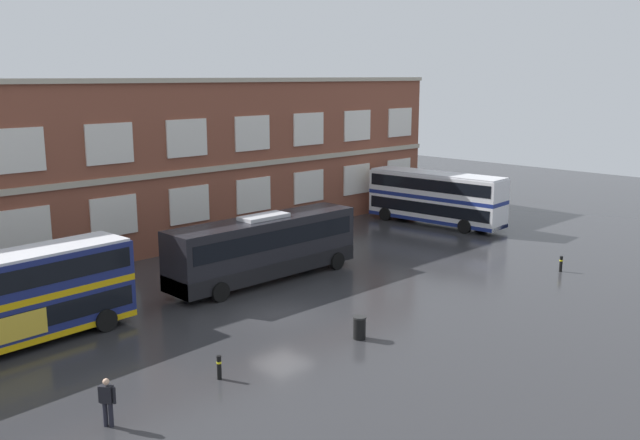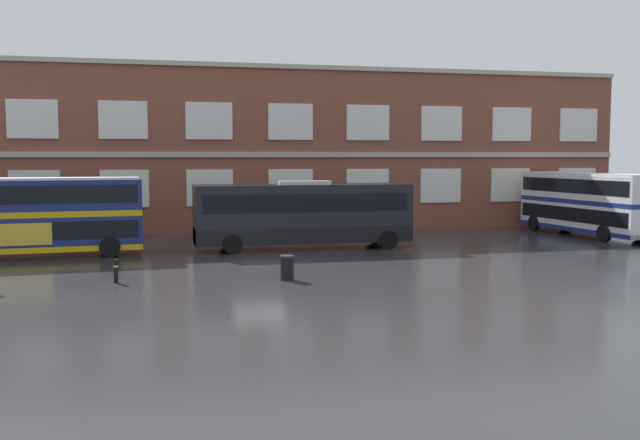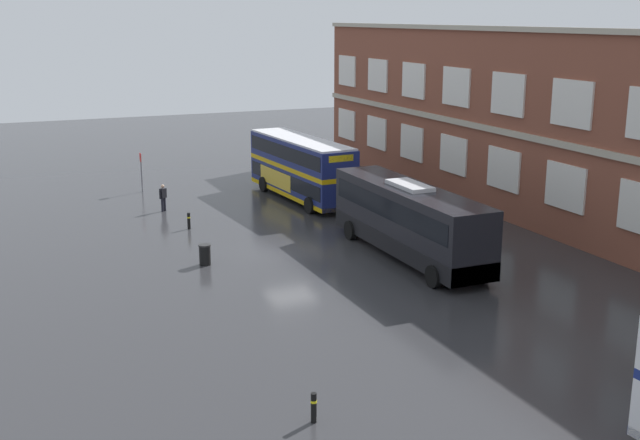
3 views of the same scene
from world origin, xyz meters
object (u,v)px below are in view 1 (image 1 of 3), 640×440
(touring_coach, at_px, (264,248))
(safety_bollard_east, at_px, (219,367))
(double_decker_middle, at_px, (436,197))
(safety_bollard_west, at_px, (561,264))
(double_decker_near, at_px, (6,300))
(station_litter_bin, at_px, (359,327))
(waiting_passenger, at_px, (107,400))

(touring_coach, xyz_separation_m, safety_bollard_east, (-9.70, -8.83, -1.42))
(double_decker_middle, xyz_separation_m, safety_bollard_east, (-28.97, -11.12, -1.66))
(touring_coach, distance_m, safety_bollard_west, 17.58)
(double_decker_near, distance_m, station_litter_bin, 15.12)
(station_litter_bin, bearing_deg, double_decker_near, 139.76)
(double_decker_middle, xyz_separation_m, safety_bollard_west, (-5.58, -13.23, -1.66))
(double_decker_near, relative_size, double_decker_middle, 1.00)
(waiting_passenger, bearing_deg, safety_bollard_east, 4.61)
(double_decker_middle, height_order, touring_coach, double_decker_middle)
(waiting_passenger, bearing_deg, safety_bollard_west, -3.49)
(double_decker_near, xyz_separation_m, waiting_passenger, (-0.26, -9.15, -1.22))
(safety_bollard_east, bearing_deg, station_litter_bin, -7.82)
(double_decker_near, height_order, safety_bollard_west, double_decker_near)
(double_decker_middle, relative_size, waiting_passenger, 6.57)
(safety_bollard_east, bearing_deg, waiting_passenger, -175.39)
(double_decker_near, relative_size, safety_bollard_east, 11.74)
(double_decker_near, relative_size, station_litter_bin, 10.83)
(waiting_passenger, bearing_deg, double_decker_middle, 18.81)
(double_decker_middle, height_order, waiting_passenger, double_decker_middle)
(double_decker_near, height_order, touring_coach, double_decker_near)
(station_litter_bin, height_order, safety_bollard_east, station_litter_bin)
(touring_coach, distance_m, waiting_passenger, 17.23)
(double_decker_middle, xyz_separation_m, station_litter_bin, (-22.04, -12.07, -1.63))
(double_decker_near, xyz_separation_m, station_litter_bin, (11.48, -9.71, -1.63))
(touring_coach, relative_size, safety_bollard_west, 12.64)
(double_decker_middle, xyz_separation_m, waiting_passenger, (-33.78, -11.50, -1.22))
(safety_bollard_west, bearing_deg, station_litter_bin, 175.97)
(waiting_passenger, distance_m, station_litter_bin, 11.76)
(safety_bollard_west, bearing_deg, double_decker_middle, 67.12)
(station_litter_bin, xyz_separation_m, safety_bollard_west, (16.46, -1.16, -0.03))
(touring_coach, bearing_deg, station_litter_bin, -105.84)
(double_decker_near, relative_size, waiting_passenger, 6.56)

